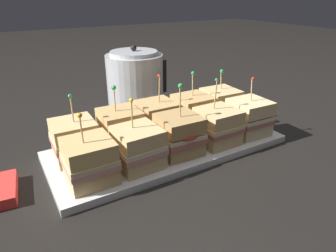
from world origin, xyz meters
TOP-DOWN VIEW (x-y plane):
  - ground_plane at (0.00, 0.00)m, footprint 6.00×6.00m
  - serving_platter at (0.00, 0.00)m, footprint 0.61×0.25m
  - sandwich_front_far_left at (-0.22, -0.06)m, footprint 0.10×0.10m
  - sandwich_front_left at (-0.11, -0.06)m, footprint 0.11×0.11m
  - sandwich_front_center at (0.00, -0.05)m, footprint 0.10×0.11m
  - sandwich_front_right at (0.11, -0.06)m, footprint 0.10×0.10m
  - sandwich_front_far_right at (0.22, -0.06)m, footprint 0.10×0.10m
  - sandwich_back_far_left at (-0.22, 0.05)m, footprint 0.10×0.10m
  - sandwich_back_left at (-0.11, 0.05)m, footprint 0.10×0.10m
  - sandwich_back_center at (0.00, 0.06)m, footprint 0.10×0.10m
  - sandwich_back_right at (0.11, 0.05)m, footprint 0.10×0.10m
  - sandwich_back_far_right at (0.22, 0.06)m, footprint 0.11×0.11m
  - kettle_steel at (0.06, 0.31)m, footprint 0.21×0.19m

SIDE VIEW (x-z plane):
  - ground_plane at x=0.00m, z-range 0.00..0.00m
  - serving_platter at x=0.00m, z-range 0.00..0.02m
  - sandwich_front_right at x=0.11m, z-range -0.02..0.15m
  - sandwich_front_left at x=-0.11m, z-range -0.02..0.14m
  - sandwich_back_far_left at x=-0.22m, z-range -0.02..0.14m
  - sandwich_front_far_left at x=-0.22m, z-range -0.01..0.14m
  - sandwich_front_far_right at x=0.22m, z-range -0.01..0.15m
  - sandwich_back_center at x=0.00m, z-range -0.02..0.15m
  - sandwich_back_far_right at x=0.22m, z-range -0.01..0.14m
  - sandwich_back_right at x=0.11m, z-range -0.02..0.15m
  - sandwich_back_left at x=-0.11m, z-range -0.01..0.15m
  - sandwich_front_center at x=0.00m, z-range -0.02..0.15m
  - kettle_steel at x=0.06m, z-range -0.01..0.21m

